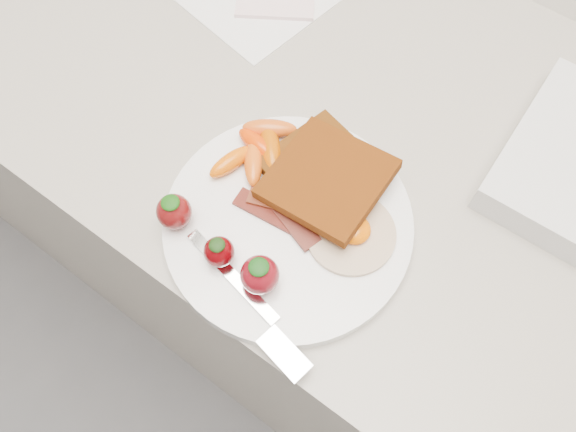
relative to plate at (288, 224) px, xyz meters
The scene contains 9 objects.
counter 0.49m from the plate, 86.47° to the left, with size 2.00×0.60×0.90m, color gray.
plate is the anchor object (origin of this frame).
toast_lower 0.07m from the plate, 94.90° to the left, with size 0.11×0.11×0.01m, color #3D2505.
toast_upper 0.06m from the plate, 78.79° to the left, with size 0.12×0.12×0.01m, color #452205.
fried_egg 0.07m from the plate, 21.92° to the left, with size 0.12×0.12×0.02m.
bacon_strips 0.02m from the plate, 158.08° to the left, with size 0.11×0.06×0.01m.
baby_carrots 0.09m from the plate, 147.76° to the left, with size 0.08×0.12×0.02m.
strawberries 0.09m from the plate, 114.69° to the right, with size 0.15×0.04×0.05m.
fork 0.11m from the plate, 72.09° to the right, with size 0.18×0.07×0.00m.
Camera 1 is at (0.14, 1.32, 1.46)m, focal length 35.00 mm.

